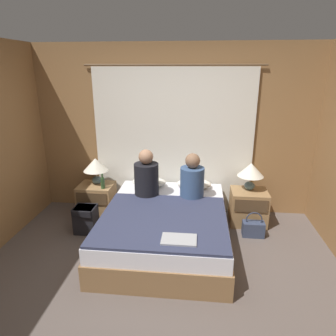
{
  "coord_description": "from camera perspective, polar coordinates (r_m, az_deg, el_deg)",
  "views": [
    {
      "loc": [
        0.38,
        -2.53,
        2.15
      ],
      "look_at": [
        0.0,
        1.09,
        0.93
      ],
      "focal_mm": 32.0,
      "sensor_mm": 36.0,
      "label": 1
    }
  ],
  "objects": [
    {
      "name": "ground_plane",
      "position": [
        3.34,
        -2.09,
        -21.54
      ],
      "size": [
        16.0,
        16.0,
        0.0
      ],
      "primitive_type": "plane",
      "color": "#564C47"
    },
    {
      "name": "wall_back",
      "position": [
        4.51,
        1.05,
        7.01
      ],
      "size": [
        4.23,
        0.06,
        2.5
      ],
      "color": "olive",
      "rests_on": "ground_plane"
    },
    {
      "name": "curtain_panel",
      "position": [
        4.49,
        0.97,
        4.96
      ],
      "size": [
        2.55,
        0.02,
        2.2
      ],
      "color": "silver",
      "rests_on": "ground_plane"
    },
    {
      "name": "bed",
      "position": [
        3.86,
        -0.46,
        -11.2
      ],
      "size": [
        1.52,
        1.93,
        0.48
      ],
      "color": "olive",
      "rests_on": "ground_plane"
    },
    {
      "name": "nightstand_left",
      "position": [
        4.68,
        -13.38,
        -5.98
      ],
      "size": [
        0.51,
        0.44,
        0.5
      ],
      "color": "#937047",
      "rests_on": "ground_plane"
    },
    {
      "name": "nightstand_right",
      "position": [
        4.49,
        15.04,
        -7.18
      ],
      "size": [
        0.51,
        0.44,
        0.5
      ],
      "color": "#937047",
      "rests_on": "ground_plane"
    },
    {
      "name": "lamp_left",
      "position": [
        4.55,
        -13.61,
        0.4
      ],
      "size": [
        0.37,
        0.37,
        0.4
      ],
      "color": "slate",
      "rests_on": "nightstand_left"
    },
    {
      "name": "lamp_right",
      "position": [
        4.36,
        15.49,
        -0.56
      ],
      "size": [
        0.37,
        0.37,
        0.4
      ],
      "color": "slate",
      "rests_on": "nightstand_right"
    },
    {
      "name": "pillow_left",
      "position": [
        4.45,
        -3.64,
        -2.69
      ],
      "size": [
        0.5,
        0.32,
        0.12
      ],
      "color": "silver",
      "rests_on": "bed"
    },
    {
      "name": "pillow_right",
      "position": [
        4.4,
        4.98,
        -3.01
      ],
      "size": [
        0.5,
        0.32,
        0.12
      ],
      "color": "silver",
      "rests_on": "bed"
    },
    {
      "name": "blanket_on_bed",
      "position": [
        3.49,
        -0.99,
        -9.77
      ],
      "size": [
        1.46,
        1.31,
        0.03
      ],
      "color": "#2D334C",
      "rests_on": "bed"
    },
    {
      "name": "person_left_in_bed",
      "position": [
        4.05,
        -4.13,
        -1.71
      ],
      "size": [
        0.33,
        0.33,
        0.65
      ],
      "color": "black",
      "rests_on": "bed"
    },
    {
      "name": "person_right_in_bed",
      "position": [
        4.0,
        4.62,
        -2.22
      ],
      "size": [
        0.32,
        0.32,
        0.62
      ],
      "color": "#38517A",
      "rests_on": "bed"
    },
    {
      "name": "beer_bottle_on_left_stand",
      "position": [
        4.4,
        -12.33,
        -2.75
      ],
      "size": [
        0.06,
        0.06,
        0.22
      ],
      "color": "#2D4C28",
      "rests_on": "nightstand_left"
    },
    {
      "name": "laptop_on_bed",
      "position": [
        3.08,
        2.1,
        -13.44
      ],
      "size": [
        0.35,
        0.22,
        0.02
      ],
      "color": "#9EA0A5",
      "rests_on": "blanket_on_bed"
    },
    {
      "name": "backpack_on_floor",
      "position": [
        4.28,
        -15.42,
        -9.12
      ],
      "size": [
        0.29,
        0.28,
        0.37
      ],
      "color": "black",
      "rests_on": "ground_plane"
    },
    {
      "name": "handbag_on_floor",
      "position": [
        4.24,
        15.93,
        -10.98
      ],
      "size": [
        0.29,
        0.15,
        0.35
      ],
      "color": "#333D56",
      "rests_on": "ground_plane"
    }
  ]
}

